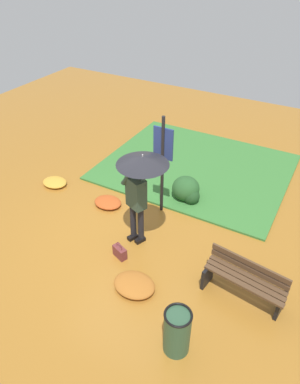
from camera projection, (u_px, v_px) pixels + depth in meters
ground_plane at (128, 240)px, 7.34m from camera, size 18.00×18.00×0.00m
grass_verge at (196, 167)px, 9.64m from camera, size 4.80×4.00×0.05m
person_with_umbrella at (140, 177)px, 6.44m from camera, size 0.96×0.96×2.04m
info_sign_post at (163, 155)px, 7.33m from camera, size 0.44×0.07×2.30m
handbag at (120, 252)px, 6.88m from camera, size 0.33×0.24×0.37m
park_bench at (245, 280)px, 5.95m from camera, size 1.40×0.56×0.75m
trash_bin at (177, 332)px, 5.16m from camera, size 0.42×0.42×0.83m
shrub_cluster at (187, 190)px, 8.33m from camera, size 0.71×0.65×0.58m
leaf_pile_near_person at (134, 285)px, 6.28m from camera, size 0.77×0.61×0.17m
leaf_pile_by_bench at (108, 202)px, 8.27m from camera, size 0.66×0.53×0.14m
leaf_pile_far_path at (55, 182)px, 8.95m from camera, size 0.64×0.51×0.14m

